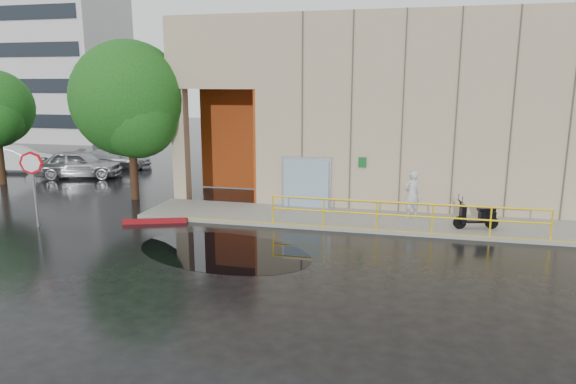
% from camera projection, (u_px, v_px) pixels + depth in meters
% --- Properties ---
extents(ground, '(120.00, 120.00, 0.00)m').
position_uv_depth(ground, '(263.00, 254.00, 16.03)').
color(ground, black).
rests_on(ground, ground).
extents(sidewalk, '(20.00, 3.00, 0.15)m').
position_uv_depth(sidewalk, '(397.00, 222.00, 19.40)').
color(sidewalk, gray).
rests_on(sidewalk, ground).
extents(building, '(20.00, 10.17, 8.00)m').
position_uv_depth(building, '(428.00, 105.00, 24.47)').
color(building, tan).
rests_on(building, ground).
extents(guardrail, '(9.56, 0.06, 1.03)m').
position_uv_depth(guardrail, '(404.00, 216.00, 17.94)').
color(guardrail, yellow).
rests_on(guardrail, sidewalk).
extents(distant_building, '(12.00, 8.08, 15.00)m').
position_uv_depth(distant_building, '(54.00, 58.00, 47.35)').
color(distant_building, silver).
rests_on(distant_building, ground).
extents(person, '(0.79, 0.72, 1.81)m').
position_uv_depth(person, '(412.00, 194.00, 19.71)').
color(person, silver).
rests_on(person, sidewalk).
extents(scooter, '(1.63, 0.87, 1.24)m').
position_uv_depth(scooter, '(477.00, 209.00, 18.12)').
color(scooter, black).
rests_on(scooter, sidewalk).
extents(stop_sign, '(0.82, 0.29, 2.83)m').
position_uv_depth(stop_sign, '(32.00, 173.00, 18.63)').
color(stop_sign, slate).
rests_on(stop_sign, ground).
extents(red_curb, '(2.33, 0.95, 0.18)m').
position_uv_depth(red_curb, '(155.00, 221.00, 19.52)').
color(red_curb, maroon).
rests_on(red_curb, ground).
extents(puddle, '(6.69, 5.02, 0.01)m').
position_uv_depth(puddle, '(223.00, 251.00, 16.28)').
color(puddle, black).
rests_on(puddle, ground).
extents(car_a, '(4.95, 3.02, 1.58)m').
position_uv_depth(car_a, '(79.00, 164.00, 28.82)').
color(car_a, '#A6A7AC').
rests_on(car_a, ground).
extents(car_b, '(4.79, 2.32, 1.51)m').
position_uv_depth(car_b, '(15.00, 159.00, 30.80)').
color(car_b, white).
rests_on(car_b, ground).
extents(car_c, '(4.74, 3.22, 1.27)m').
position_uv_depth(car_c, '(115.00, 159.00, 31.78)').
color(car_c, '#9C9EA3').
rests_on(car_c, ground).
extents(tree_near, '(5.13, 5.13, 7.12)m').
position_uv_depth(tree_near, '(131.00, 104.00, 22.61)').
color(tree_near, black).
rests_on(tree_near, ground).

